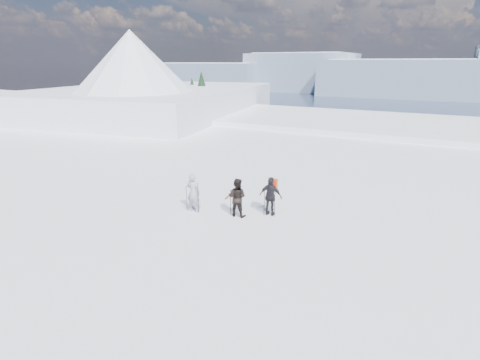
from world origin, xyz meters
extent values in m
plane|color=white|center=(0.00, 60.00, -17.50)|extent=(220.00, 208.01, 71.62)
cube|color=white|center=(0.00, 30.00, -6.50)|extent=(180.00, 16.00, 14.00)
plane|color=#222F4E|center=(0.00, 290.00, -30.00)|extent=(820.00, 820.00, 0.00)
cube|color=slate|center=(-280.00, 440.00, -13.00)|extent=(150.00, 80.00, 34.00)
cube|color=white|center=(-280.00, 440.00, 1.00)|extent=(127.50, 70.00, 8.00)
cube|color=slate|center=(-160.00, 470.00, -7.00)|extent=(130.00, 80.00, 46.00)
cube|color=white|center=(-160.00, 470.00, 13.00)|extent=(110.50, 70.00, 8.00)
cube|color=slate|center=(-40.00, 440.00, -11.00)|extent=(160.00, 80.00, 38.00)
cube|color=white|center=(-40.00, 440.00, 5.00)|extent=(136.00, 70.00, 8.00)
cube|color=white|center=(-28.00, 28.00, -5.00)|extent=(29.19, 35.68, 16.00)
cone|color=white|center=(-25.00, 22.00, 5.00)|extent=(18.00, 18.00, 9.00)
cone|color=white|center=(-33.00, 32.00, 1.00)|extent=(16.00, 16.00, 8.00)
cube|color=#2D2B28|center=(-22.00, 36.00, -9.00)|extent=(21.55, 17.87, 14.25)
cone|color=black|center=(-20.00, 30.00, -2.50)|extent=(6.16, 6.16, 11.00)
cone|color=black|center=(-25.00, 31.00, -2.50)|extent=(6.16, 6.16, 11.00)
cone|color=black|center=(-27.00, 36.00, -2.00)|extent=(6.72, 6.72, 12.00)
cone|color=black|center=(-19.00, 35.00, -3.00)|extent=(5.60, 5.60, 10.00)
cone|color=black|center=(-22.00, 28.00, -3.50)|extent=(5.04, 5.04, 9.00)
cone|color=black|center=(-24.00, 34.00, -1.50)|extent=(7.28, 7.28, 13.00)
imported|color=#8F939C|center=(-3.39, 2.26, 0.86)|extent=(0.63, 0.42, 1.71)
imported|color=black|center=(-1.50, 2.70, 0.82)|extent=(0.85, 0.69, 1.64)
imported|color=black|center=(-0.29, 3.43, 0.84)|extent=(1.00, 0.46, 1.67)
cube|color=red|center=(-0.31, 3.68, 1.92)|extent=(0.37, 0.22, 0.48)
cylinder|color=black|center=(-3.67, 2.14, 0.57)|extent=(0.02, 0.02, 1.14)
cylinder|color=black|center=(-3.11, 2.21, 0.67)|extent=(0.02, 0.02, 1.34)
cylinder|color=black|center=(-1.77, 2.63, 0.57)|extent=(0.02, 0.02, 1.13)
cylinder|color=black|center=(-1.22, 2.60, 0.59)|extent=(0.02, 0.02, 1.17)
cylinder|color=black|center=(-0.52, 3.30, 0.60)|extent=(0.02, 0.02, 1.20)
cylinder|color=black|center=(-0.06, 3.33, 0.68)|extent=(0.02, 0.02, 1.37)
cube|color=black|center=(-3.06, 5.00, 0.01)|extent=(0.38, 1.69, 0.03)
cube|color=black|center=(-2.92, 5.00, 0.01)|extent=(0.86, 1.55, 0.03)
camera|label=1|loc=(5.48, -10.13, 6.21)|focal=28.00mm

